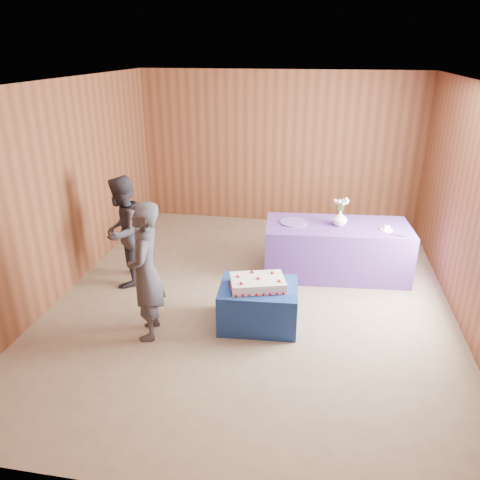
% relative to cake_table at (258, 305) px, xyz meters
% --- Properties ---
extents(ground, '(6.00, 6.00, 0.00)m').
position_rel_cake_table_xyz_m(ground, '(-0.15, 0.60, -0.25)').
color(ground, gray).
rests_on(ground, ground).
extents(room_shell, '(5.04, 6.04, 2.72)m').
position_rel_cake_table_xyz_m(room_shell, '(-0.15, 0.60, 1.55)').
color(room_shell, brown).
rests_on(room_shell, ground).
extents(cake_table, '(0.94, 0.76, 0.50)m').
position_rel_cake_table_xyz_m(cake_table, '(0.00, 0.00, 0.00)').
color(cake_table, '#1B4696').
rests_on(cake_table, ground).
extents(serving_table, '(2.07, 1.06, 0.75)m').
position_rel_cake_table_xyz_m(serving_table, '(0.91, 1.52, 0.12)').
color(serving_table, '#5C348F').
rests_on(serving_table, ground).
extents(sheet_cake, '(0.73, 0.59, 0.15)m').
position_rel_cake_table_xyz_m(sheet_cake, '(-0.01, -0.02, 0.31)').
color(sheet_cake, white).
rests_on(sheet_cake, cake_table).
extents(vase, '(0.25, 0.25, 0.21)m').
position_rel_cake_table_xyz_m(vase, '(0.92, 1.51, 0.61)').
color(vase, white).
rests_on(vase, serving_table).
extents(flower_spray, '(0.21, 0.20, 0.16)m').
position_rel_cake_table_xyz_m(flower_spray, '(0.92, 1.51, 0.85)').
color(flower_spray, '#2B6D2E').
rests_on(flower_spray, vase).
extents(platter, '(0.47, 0.47, 0.02)m').
position_rel_cake_table_xyz_m(platter, '(0.29, 1.49, 0.51)').
color(platter, '#6650A1').
rests_on(platter, serving_table).
extents(plate, '(0.18, 0.18, 0.01)m').
position_rel_cake_table_xyz_m(plate, '(1.55, 1.42, 0.51)').
color(plate, white).
rests_on(plate, serving_table).
extents(cake_slice, '(0.07, 0.06, 0.08)m').
position_rel_cake_table_xyz_m(cake_slice, '(1.55, 1.42, 0.54)').
color(cake_slice, white).
rests_on(cake_slice, plate).
extents(knife, '(0.25, 0.11, 0.00)m').
position_rel_cake_table_xyz_m(knife, '(1.66, 1.25, 0.50)').
color(knife, silver).
rests_on(knife, serving_table).
extents(guest_left, '(0.50, 0.65, 1.59)m').
position_rel_cake_table_xyz_m(guest_left, '(-1.19, -0.42, 0.54)').
color(guest_left, '#383741').
rests_on(guest_left, ground).
extents(guest_right, '(0.59, 0.75, 1.52)m').
position_rel_cake_table_xyz_m(guest_right, '(-1.94, 0.72, 0.51)').
color(guest_right, '#2F2E37').
rests_on(guest_right, ground).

